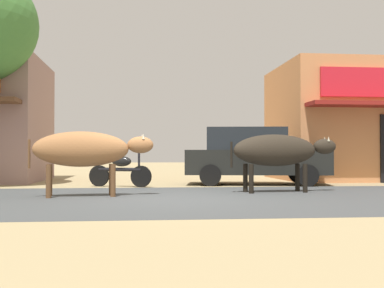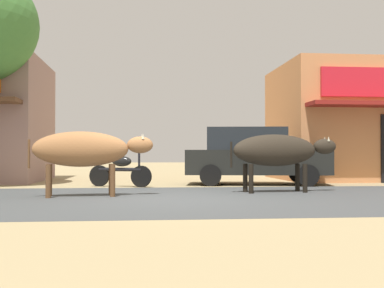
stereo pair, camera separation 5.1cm
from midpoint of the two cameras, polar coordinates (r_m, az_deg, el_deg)
ground at (r=10.02m, az=-2.34°, el=-6.24°), size 80.00×80.00×0.00m
asphalt_road at (r=10.02m, az=-2.34°, el=-6.22°), size 72.00×6.43×0.00m
storefront_right_club at (r=18.55m, az=19.18°, el=2.30°), size 6.01×5.33×3.94m
parked_hatchback_car at (r=14.55m, az=7.15°, el=-1.31°), size 4.27×2.28×1.64m
parked_motorcycle at (r=13.58m, az=-8.00°, el=-2.93°), size 1.70×0.78×1.04m
cow_near_brown at (r=10.66m, az=-12.04°, el=-0.66°), size 2.58×0.85×1.36m
cow_far_dark at (r=11.72m, az=9.88°, el=-0.79°), size 2.60×0.81×1.34m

